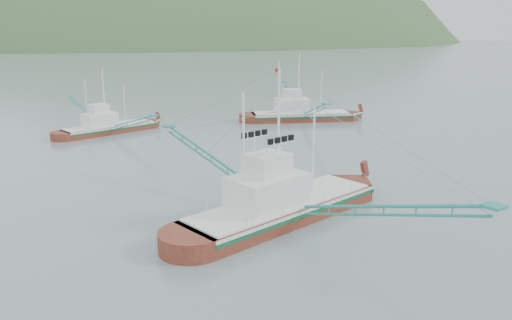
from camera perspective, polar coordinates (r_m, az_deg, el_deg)
ground at (r=35.24m, az=5.50°, el=-7.09°), size 1200.00×1200.00×0.00m
main_boat at (r=34.99m, az=2.87°, el=-3.87°), size 16.15×28.24×11.51m
bg_boat_right at (r=74.16m, az=5.15°, el=6.19°), size 15.75×24.89×10.71m
bg_boat_far at (r=67.76m, az=-16.59°, el=4.22°), size 12.48×21.75×8.88m
headland_right at (r=524.83m, az=-4.24°, el=13.15°), size 684.00×432.00×306.00m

